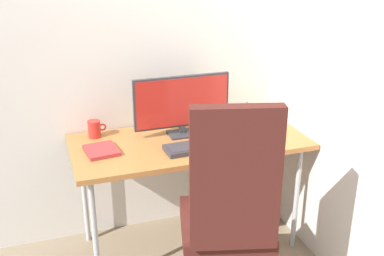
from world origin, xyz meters
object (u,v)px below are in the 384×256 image
object	(u,v)px
office_chair	(229,213)
coffee_mug	(94,129)
monitor	(182,103)
mouse	(264,138)
notebook	(101,150)
keyboard	(200,146)
pen_holder	(247,119)

from	to	relation	value
office_chair	coffee_mug	size ratio (longest dim) A/B	10.89
office_chair	monitor	size ratio (longest dim) A/B	2.05
coffee_mug	office_chair	bearing A→B (deg)	-60.61
mouse	office_chair	bearing A→B (deg)	-146.93
monitor	notebook	xyz separation A→B (m)	(-0.51, -0.11, -0.19)
keyboard	notebook	distance (m)	0.56
coffee_mug	keyboard	bearing A→B (deg)	-34.06
monitor	keyboard	distance (m)	0.30
notebook	office_chair	bearing A→B (deg)	-59.78
monitor	keyboard	bearing A→B (deg)	-82.82
keyboard	coffee_mug	size ratio (longest dim) A/B	3.71
pen_holder	notebook	distance (m)	0.95
monitor	keyboard	world-z (taller)	monitor
pen_holder	notebook	world-z (taller)	pen_holder
monitor	coffee_mug	xyz separation A→B (m)	(-0.51, 0.13, -0.15)
office_chair	notebook	bearing A→B (deg)	127.20
office_chair	coffee_mug	bearing A→B (deg)	119.39
office_chair	keyboard	bearing A→B (deg)	85.71
monitor	coffee_mug	size ratio (longest dim) A/B	5.32
office_chair	monitor	xyz separation A→B (m)	(0.01, 0.77, 0.31)
office_chair	keyboard	world-z (taller)	office_chair
keyboard	mouse	distance (m)	0.40
mouse	keyboard	bearing A→B (deg)	161.87
office_chair	pen_holder	xyz separation A→B (m)	(0.44, 0.76, 0.16)
office_chair	pen_holder	world-z (taller)	office_chair
pen_holder	coffee_mug	xyz separation A→B (m)	(-0.95, 0.14, 0.00)
keyboard	mouse	size ratio (longest dim) A/B	4.92
monitor	coffee_mug	bearing A→B (deg)	165.93
coffee_mug	pen_holder	bearing A→B (deg)	-8.15
mouse	monitor	bearing A→B (deg)	133.33
office_chair	notebook	size ratio (longest dim) A/B	6.13
keyboard	coffee_mug	bearing A→B (deg)	145.94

